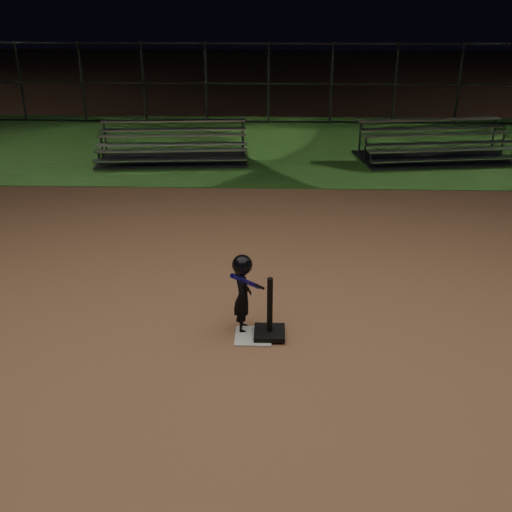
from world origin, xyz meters
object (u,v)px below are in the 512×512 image
Objects in this scene: bleacher_right at (434,152)px; bleacher_left at (173,153)px; home_plate at (253,336)px; batting_tee at (270,325)px; child_batter at (243,291)px.

bleacher_left is at bearing 173.89° from bleacher_right.
home_plate is at bearing -79.11° from bleacher_left.
bleacher_right is at bearing -2.54° from bleacher_left.
batting_tee is (0.20, 0.02, 0.16)m from home_plate.
child_batter reaches higher than bleacher_right.
bleacher_right is (6.63, 0.27, 0.00)m from bleacher_left.
child_batter is at bearing -126.27° from bleacher_right.
bleacher_right is (4.09, 8.54, 0.02)m from batting_tee.
batting_tee is 8.65m from bleacher_left.
home_plate is at bearing -125.06° from bleacher_right.
child_batter is 0.26× the size of bleacher_right.
child_batter is 9.49m from bleacher_right.
bleacher_right reaches higher than batting_tee.
bleacher_left is at bearing 107.08° from batting_tee.
batting_tee is 0.20× the size of bleacher_right.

